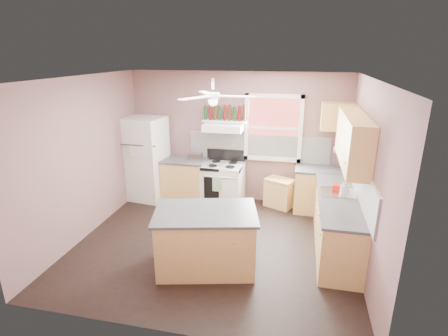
% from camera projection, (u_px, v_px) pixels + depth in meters
% --- Properties ---
extents(floor, '(4.50, 4.50, 0.00)m').
position_uv_depth(floor, '(214.00, 244.00, 5.85)').
color(floor, black).
rests_on(floor, ground).
extents(ceiling, '(4.50, 4.50, 0.00)m').
position_uv_depth(ceiling, '(213.00, 78.00, 5.00)').
color(ceiling, white).
rests_on(ceiling, ground).
extents(wall_back, '(4.50, 0.05, 2.70)m').
position_uv_depth(wall_back, '(237.00, 138.00, 7.30)').
color(wall_back, '#795755').
rests_on(wall_back, ground).
extents(wall_right, '(0.05, 4.00, 2.70)m').
position_uv_depth(wall_right, '(369.00, 178.00, 4.96)').
color(wall_right, '#795755').
rests_on(wall_right, ground).
extents(wall_left, '(0.05, 4.00, 2.70)m').
position_uv_depth(wall_left, '(83.00, 158.00, 5.89)').
color(wall_left, '#795755').
rests_on(wall_left, ground).
extents(backsplash_back, '(2.90, 0.03, 0.55)m').
position_uv_depth(backsplash_back, '(258.00, 147.00, 7.23)').
color(backsplash_back, white).
rests_on(backsplash_back, wall_back).
extents(backsplash_right, '(0.03, 2.60, 0.55)m').
position_uv_depth(backsplash_right, '(361.00, 182.00, 5.30)').
color(backsplash_right, white).
rests_on(backsplash_right, wall_right).
extents(window_view, '(1.00, 0.02, 1.20)m').
position_uv_depth(window_view, '(273.00, 128.00, 7.03)').
color(window_view, maroon).
rests_on(window_view, wall_back).
extents(window_frame, '(1.16, 0.07, 1.36)m').
position_uv_depth(window_frame, '(273.00, 128.00, 7.01)').
color(window_frame, white).
rests_on(window_frame, wall_back).
extents(refrigerator, '(0.84, 0.82, 1.78)m').
position_uv_depth(refrigerator, '(147.00, 159.00, 7.45)').
color(refrigerator, white).
rests_on(refrigerator, floor).
extents(base_cabinet_left, '(0.90, 0.60, 0.86)m').
position_uv_depth(base_cabinet_left, '(185.00, 180.00, 7.51)').
color(base_cabinet_left, tan).
rests_on(base_cabinet_left, floor).
extents(counter_left, '(0.92, 0.62, 0.04)m').
position_uv_depth(counter_left, '(185.00, 160.00, 7.36)').
color(counter_left, '#3D3D3F').
rests_on(counter_left, base_cabinet_left).
extents(toaster, '(0.29, 0.17, 0.18)m').
position_uv_depth(toaster, '(195.00, 157.00, 7.21)').
color(toaster, silver).
rests_on(toaster, counter_left).
extents(stove, '(0.86, 0.70, 0.86)m').
position_uv_depth(stove, '(223.00, 184.00, 7.30)').
color(stove, white).
rests_on(stove, floor).
extents(range_hood, '(0.78, 0.50, 0.14)m').
position_uv_depth(range_hood, '(223.00, 127.00, 7.01)').
color(range_hood, white).
rests_on(range_hood, wall_back).
extents(bottle_shelf, '(0.90, 0.26, 0.03)m').
position_uv_depth(bottle_shelf, '(225.00, 121.00, 7.09)').
color(bottle_shelf, white).
rests_on(bottle_shelf, range_hood).
extents(cart, '(0.65, 0.56, 0.54)m').
position_uv_depth(cart, '(279.00, 194.00, 7.19)').
color(cart, tan).
rests_on(cart, floor).
extents(base_cabinet_corner, '(1.00, 0.60, 0.86)m').
position_uv_depth(base_cabinet_corner, '(320.00, 191.00, 6.94)').
color(base_cabinet_corner, tan).
rests_on(base_cabinet_corner, floor).
extents(base_cabinet_right, '(0.60, 2.20, 0.86)m').
position_uv_depth(base_cabinet_right, '(336.00, 224.00, 5.60)').
color(base_cabinet_right, tan).
rests_on(base_cabinet_right, floor).
extents(counter_corner, '(1.02, 0.62, 0.04)m').
position_uv_depth(counter_corner, '(322.00, 170.00, 6.79)').
color(counter_corner, '#3D3D3F').
rests_on(counter_corner, base_cabinet_corner).
extents(counter_right, '(0.62, 2.22, 0.04)m').
position_uv_depth(counter_right, '(339.00, 198.00, 5.46)').
color(counter_right, '#3D3D3F').
rests_on(counter_right, base_cabinet_right).
extents(sink, '(0.55, 0.45, 0.03)m').
position_uv_depth(sink, '(338.00, 193.00, 5.64)').
color(sink, silver).
rests_on(sink, counter_right).
extents(faucet, '(0.03, 0.03, 0.14)m').
position_uv_depth(faucet, '(349.00, 189.00, 5.58)').
color(faucet, silver).
rests_on(faucet, sink).
extents(upper_cabinet_right, '(0.33, 1.80, 0.76)m').
position_uv_depth(upper_cabinet_right, '(353.00, 140.00, 5.33)').
color(upper_cabinet_right, tan).
rests_on(upper_cabinet_right, wall_right).
extents(upper_cabinet_corner, '(0.60, 0.33, 0.52)m').
position_uv_depth(upper_cabinet_corner, '(338.00, 117.00, 6.55)').
color(upper_cabinet_corner, tan).
rests_on(upper_cabinet_corner, wall_back).
extents(paper_towel, '(0.26, 0.12, 0.12)m').
position_uv_depth(paper_towel, '(340.00, 150.00, 6.76)').
color(paper_towel, white).
rests_on(paper_towel, wall_back).
extents(island, '(1.54, 1.16, 0.86)m').
position_uv_depth(island, '(206.00, 241.00, 5.11)').
color(island, tan).
rests_on(island, floor).
extents(island_top, '(1.64, 1.26, 0.04)m').
position_uv_depth(island_top, '(206.00, 213.00, 4.97)').
color(island_top, '#3D3D3F').
rests_on(island_top, island).
extents(ceiling_fan_hub, '(0.20, 0.20, 0.08)m').
position_uv_depth(ceiling_fan_hub, '(213.00, 96.00, 5.08)').
color(ceiling_fan_hub, white).
rests_on(ceiling_fan_hub, ceiling).
extents(soap_bottle, '(0.13, 0.13, 0.24)m').
position_uv_depth(soap_bottle, '(343.00, 189.00, 5.45)').
color(soap_bottle, silver).
rests_on(soap_bottle, counter_right).
extents(red_caddy, '(0.19, 0.14, 0.10)m').
position_uv_depth(red_caddy, '(338.00, 188.00, 5.69)').
color(red_caddy, red).
rests_on(red_caddy, counter_right).
extents(wine_bottles, '(0.86, 0.06, 0.31)m').
position_uv_depth(wine_bottles, '(225.00, 113.00, 7.04)').
color(wine_bottles, '#143819').
rests_on(wine_bottles, bottle_shelf).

